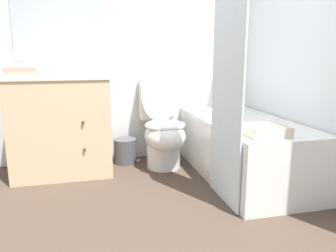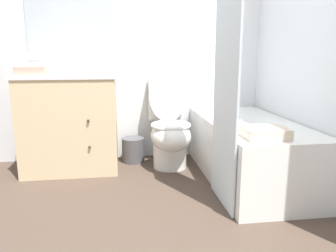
# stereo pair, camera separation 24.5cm
# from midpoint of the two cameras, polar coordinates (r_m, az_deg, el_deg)

# --- Properties ---
(ground_plane) EXTENTS (14.00, 14.00, 0.00)m
(ground_plane) POSITION_cam_midpoint_polar(r_m,az_deg,el_deg) (1.92, -0.18, -20.96)
(ground_plane) COLOR #47382D
(wall_back) EXTENTS (8.00, 0.06, 2.50)m
(wall_back) POSITION_cam_midpoint_polar(r_m,az_deg,el_deg) (3.37, -7.80, 15.55)
(wall_back) COLOR silver
(wall_back) RESTS_ON ground_plane
(wall_right) EXTENTS (0.05, 2.75, 2.50)m
(wall_right) POSITION_cam_midpoint_polar(r_m,az_deg,el_deg) (2.91, 19.47, 15.48)
(wall_right) COLOR silver
(wall_right) RESTS_ON ground_plane
(vanity_cabinet) EXTENTS (0.85, 0.60, 0.89)m
(vanity_cabinet) POSITION_cam_midpoint_polar(r_m,az_deg,el_deg) (3.11, -20.18, 0.42)
(vanity_cabinet) COLOR beige
(vanity_cabinet) RESTS_ON ground_plane
(sink_faucet) EXTENTS (0.14, 0.12, 0.12)m
(sink_faucet) POSITION_cam_midpoint_polar(r_m,az_deg,el_deg) (3.26, -20.43, 9.19)
(sink_faucet) COLOR silver
(sink_faucet) RESTS_ON vanity_cabinet
(toilet) EXTENTS (0.37, 0.68, 0.88)m
(toilet) POSITION_cam_midpoint_polar(r_m,az_deg,el_deg) (3.10, -3.23, -0.60)
(toilet) COLOR white
(toilet) RESTS_ON ground_plane
(bathtub) EXTENTS (0.70, 1.52, 0.51)m
(bathtub) POSITION_cam_midpoint_polar(r_m,az_deg,el_deg) (2.93, 10.49, -3.71)
(bathtub) COLOR white
(bathtub) RESTS_ON ground_plane
(shower_curtain) EXTENTS (0.02, 0.51, 2.01)m
(shower_curtain) POSITION_cam_midpoint_polar(r_m,az_deg,el_deg) (2.27, 7.35, 11.07)
(shower_curtain) COLOR silver
(shower_curtain) RESTS_ON ground_plane
(wastebasket) EXTENTS (0.22, 0.22, 0.24)m
(wastebasket) POSITION_cam_midpoint_polar(r_m,az_deg,el_deg) (3.29, -9.60, -4.34)
(wastebasket) COLOR #4C4C51
(wastebasket) RESTS_ON ground_plane
(tissue_box) EXTENTS (0.13, 0.13, 0.11)m
(tissue_box) POSITION_cam_midpoint_polar(r_m,az_deg,el_deg) (3.02, -15.21, 9.56)
(tissue_box) COLOR silver
(tissue_box) RESTS_ON vanity_cabinet
(soap_dispenser) EXTENTS (0.07, 0.07, 0.14)m
(soap_dispenser) POSITION_cam_midpoint_polar(r_m,az_deg,el_deg) (3.04, -14.79, 9.85)
(soap_dispenser) COLOR white
(soap_dispenser) RESTS_ON vanity_cabinet
(hand_towel_folded) EXTENTS (0.24, 0.13, 0.07)m
(hand_towel_folded) POSITION_cam_midpoint_polar(r_m,az_deg,el_deg) (2.92, -26.50, 8.43)
(hand_towel_folded) COLOR tan
(hand_towel_folded) RESTS_ON vanity_cabinet
(bath_towel_folded) EXTENTS (0.28, 0.23, 0.07)m
(bath_towel_folded) POSITION_cam_midpoint_polar(r_m,az_deg,el_deg) (2.30, 13.80, -0.82)
(bath_towel_folded) COLOR beige
(bath_towel_folded) RESTS_ON bathtub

